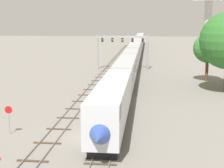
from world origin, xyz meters
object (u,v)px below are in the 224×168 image
Objects in this scene: signal_gantry at (122,44)px; stop_sign at (9,116)px; passenger_train at (135,50)px; trackside_tree_mid at (208,48)px.

signal_gantry is 4.20× the size of stop_sign.
signal_gantry reaches higher than passenger_train.
trackside_tree_mid reaches higher than passenger_train.
passenger_train is 66.15m from stop_sign.
signal_gantry is (-2.25, -19.87, 3.26)m from passenger_train.
signal_gantry is at bearing 140.65° from trackside_tree_mid.
stop_sign is at bearing -98.70° from passenger_train.
stop_sign is 0.33× the size of trackside_tree_mid.
passenger_train is 16.27× the size of trackside_tree_mid.
signal_gantry is 1.37× the size of trackside_tree_mid.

